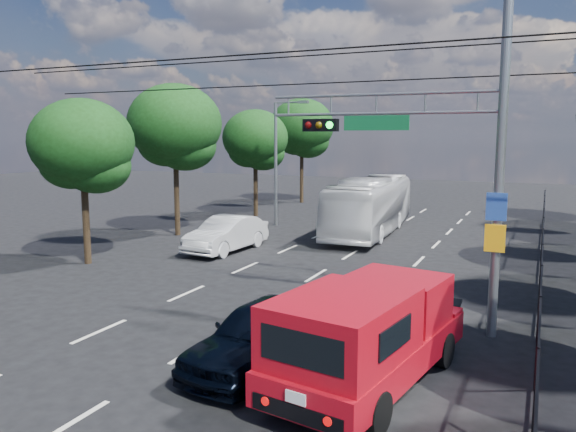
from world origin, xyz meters
The scene contains 14 objects.
ground centered at (0.00, 0.00, 0.00)m, with size 120.00×120.00×0.00m, color black.
lane_markings centered at (0.00, 14.00, 0.01)m, with size 6.12×38.00×0.01m.
signal_mast centered at (5.28, 7.99, 5.24)m, with size 6.43×0.39×9.50m.
streetlight_left centered at (-6.33, 22.00, 3.94)m, with size 2.09×0.22×7.08m.
utility_wires centered at (0.00, 8.83, 7.23)m, with size 22.00×5.04×0.74m.
fence_right centered at (7.60, 12.17, 1.03)m, with size 0.06×34.03×2.00m.
tree_left_b centered at (-9.18, 10.02, 4.58)m, with size 4.08×4.08×6.63m.
tree_left_c centered at (-9.78, 17.02, 5.40)m, with size 4.80×4.80×7.80m.
tree_left_d centered at (-9.38, 25.02, 4.72)m, with size 4.20×4.20×6.83m.
tree_left_e centered at (-9.58, 33.02, 5.53)m, with size 4.92×4.92×7.99m.
red_pickup centered at (4.43, 3.80, 1.17)m, with size 3.04×6.14×2.19m.
navy_hatchback centered at (2.00, 3.76, 0.76)m, with size 1.80×4.48×1.52m, color black.
white_bus centered at (-0.80, 21.74, 1.49)m, with size 2.50×10.67×2.97m, color silver.
white_van centered at (-5.34, 14.51, 0.78)m, with size 1.65×4.73×1.56m, color silver.
Camera 1 is at (7.53, -6.93, 5.16)m, focal length 35.00 mm.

